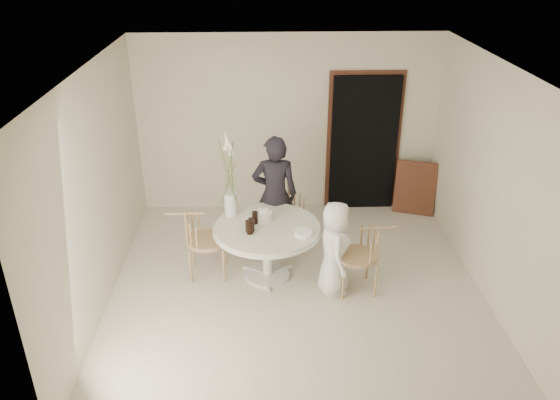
{
  "coord_description": "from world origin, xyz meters",
  "views": [
    {
      "loc": [
        -0.4,
        -5.56,
        3.96
      ],
      "look_at": [
        -0.19,
        0.3,
        1.06
      ],
      "focal_mm": 35.0,
      "sensor_mm": 36.0,
      "label": 1
    }
  ],
  "objects_px": {
    "flower_vase": "(230,186)",
    "birthday_cake": "(263,216)",
    "chair_far": "(289,210)",
    "table": "(267,234)",
    "boy": "(334,248)",
    "girl": "(275,195)",
    "chair_right": "(367,249)",
    "chair_left": "(196,234)"
  },
  "relations": [
    {
      "from": "chair_right",
      "to": "boy",
      "type": "xyz_separation_m",
      "value": [
        -0.4,
        -0.04,
        0.04
      ]
    },
    {
      "from": "table",
      "to": "flower_vase",
      "type": "bearing_deg",
      "value": 144.92
    },
    {
      "from": "chair_far",
      "to": "birthday_cake",
      "type": "height_order",
      "value": "birthday_cake"
    },
    {
      "from": "chair_right",
      "to": "girl",
      "type": "relative_size",
      "value": 0.52
    },
    {
      "from": "table",
      "to": "flower_vase",
      "type": "distance_m",
      "value": 0.75
    },
    {
      "from": "girl",
      "to": "chair_right",
      "type": "bearing_deg",
      "value": 138.17
    },
    {
      "from": "flower_vase",
      "to": "birthday_cake",
      "type": "bearing_deg",
      "value": -21.29
    },
    {
      "from": "flower_vase",
      "to": "chair_far",
      "type": "bearing_deg",
      "value": 33.22
    },
    {
      "from": "chair_right",
      "to": "flower_vase",
      "type": "distance_m",
      "value": 1.84
    },
    {
      "from": "table",
      "to": "girl",
      "type": "distance_m",
      "value": 0.73
    },
    {
      "from": "chair_right",
      "to": "flower_vase",
      "type": "xyz_separation_m",
      "value": [
        -1.64,
        0.6,
        0.57
      ]
    },
    {
      "from": "flower_vase",
      "to": "table",
      "type": "bearing_deg",
      "value": -35.08
    },
    {
      "from": "chair_left",
      "to": "boy",
      "type": "bearing_deg",
      "value": -105.91
    },
    {
      "from": "chair_far",
      "to": "chair_left",
      "type": "xyz_separation_m",
      "value": [
        -1.19,
        -0.71,
        0.06
      ]
    },
    {
      "from": "girl",
      "to": "boy",
      "type": "bearing_deg",
      "value": 124.11
    },
    {
      "from": "chair_left",
      "to": "boy",
      "type": "relative_size",
      "value": 0.75
    },
    {
      "from": "chair_left",
      "to": "boy",
      "type": "xyz_separation_m",
      "value": [
        1.67,
        -0.43,
        0.02
      ]
    },
    {
      "from": "boy",
      "to": "birthday_cake",
      "type": "bearing_deg",
      "value": 57.62
    },
    {
      "from": "chair_far",
      "to": "chair_right",
      "type": "distance_m",
      "value": 1.41
    },
    {
      "from": "table",
      "to": "chair_right",
      "type": "relative_size",
      "value": 1.55
    },
    {
      "from": "girl",
      "to": "flower_vase",
      "type": "bearing_deg",
      "value": 33.93
    },
    {
      "from": "chair_far",
      "to": "birthday_cake",
      "type": "xyz_separation_m",
      "value": [
        -0.35,
        -0.65,
        0.26
      ]
    },
    {
      "from": "girl",
      "to": "flower_vase",
      "type": "distance_m",
      "value": 0.74
    },
    {
      "from": "table",
      "to": "birthday_cake",
      "type": "bearing_deg",
      "value": 106.37
    },
    {
      "from": "chair_right",
      "to": "chair_left",
      "type": "distance_m",
      "value": 2.1
    },
    {
      "from": "table",
      "to": "chair_left",
      "type": "relative_size",
      "value": 1.49
    },
    {
      "from": "chair_left",
      "to": "birthday_cake",
      "type": "relative_size",
      "value": 3.96
    },
    {
      "from": "chair_far",
      "to": "chair_left",
      "type": "relative_size",
      "value": 0.9
    },
    {
      "from": "boy",
      "to": "birthday_cake",
      "type": "xyz_separation_m",
      "value": [
        -0.84,
        0.48,
        0.19
      ]
    },
    {
      "from": "chair_far",
      "to": "chair_right",
      "type": "relative_size",
      "value": 0.94
    },
    {
      "from": "table",
      "to": "boy",
      "type": "bearing_deg",
      "value": -22.44
    },
    {
      "from": "birthday_cake",
      "to": "chair_left",
      "type": "bearing_deg",
      "value": -175.96
    },
    {
      "from": "chair_far",
      "to": "flower_vase",
      "type": "distance_m",
      "value": 1.09
    },
    {
      "from": "chair_right",
      "to": "girl",
      "type": "height_order",
      "value": "girl"
    },
    {
      "from": "boy",
      "to": "birthday_cake",
      "type": "relative_size",
      "value": 5.28
    },
    {
      "from": "boy",
      "to": "flower_vase",
      "type": "xyz_separation_m",
      "value": [
        -1.24,
        0.64,
        0.53
      ]
    },
    {
      "from": "chair_right",
      "to": "flower_vase",
      "type": "height_order",
      "value": "flower_vase"
    },
    {
      "from": "boy",
      "to": "flower_vase",
      "type": "distance_m",
      "value": 1.49
    },
    {
      "from": "table",
      "to": "boy",
      "type": "xyz_separation_m",
      "value": [
        0.79,
        -0.33,
        -0.02
      ]
    },
    {
      "from": "birthday_cake",
      "to": "table",
      "type": "bearing_deg",
      "value": -73.63
    },
    {
      "from": "girl",
      "to": "boy",
      "type": "xyz_separation_m",
      "value": [
        0.68,
        -1.01,
        -0.23
      ]
    },
    {
      "from": "birthday_cake",
      "to": "chair_right",
      "type": "bearing_deg",
      "value": -19.88
    }
  ]
}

